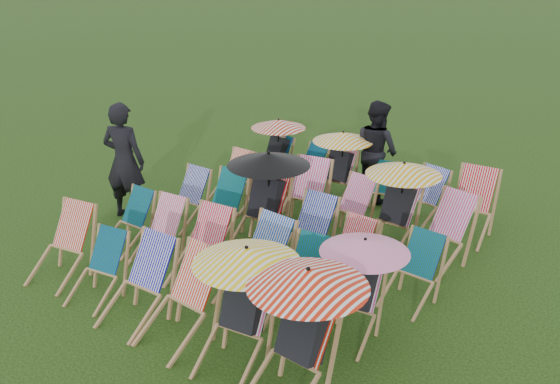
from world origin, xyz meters
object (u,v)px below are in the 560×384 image
Objects in this scene: deckchair_5 at (296,332)px; deckchair_0 at (61,245)px; deckchair_29 at (470,206)px; person_rear at (376,150)px; person_left at (124,161)px.

deckchair_0 is at bearing -177.65° from deckchair_5.
deckchair_0 is at bearing -135.50° from deckchair_29.
deckchair_0 is 0.71× the size of deckchair_5.
deckchair_0 is 5.45m from person_rear.
deckchair_5 is 0.73× the size of person_left.
person_left is (-0.91, 1.88, 0.48)m from deckchair_0.
deckchair_5 is 5.19m from person_left.
deckchair_0 is 0.97× the size of deckchair_29.
deckchair_5 is 0.80× the size of person_rear.
person_left is 4.28m from person_rear.
deckchair_0 is at bearing 88.32° from person_rear.
deckchair_29 is (-0.05, 4.59, -0.23)m from deckchair_5.
person_rear is at bearing -151.51° from person_left.
deckchair_0 is 2.14m from person_left.
person_rear reaches higher than deckchair_29.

